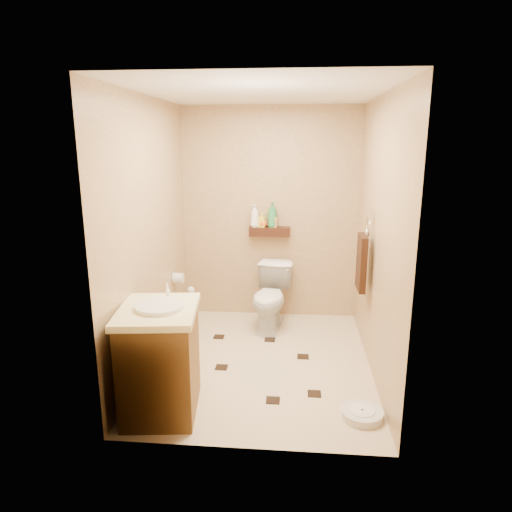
# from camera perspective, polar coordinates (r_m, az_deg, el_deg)

# --- Properties ---
(ground) EXTENTS (2.50, 2.50, 0.00)m
(ground) POSITION_cam_1_polar(r_m,az_deg,el_deg) (4.40, 0.68, -13.09)
(ground) COLOR beige
(ground) RESTS_ON ground
(wall_back) EXTENTS (2.00, 0.04, 2.40)m
(wall_back) POSITION_cam_1_polar(r_m,az_deg,el_deg) (5.22, 1.77, 5.19)
(wall_back) COLOR tan
(wall_back) RESTS_ON ground
(wall_front) EXTENTS (2.00, 0.04, 2.40)m
(wall_front) POSITION_cam_1_polar(r_m,az_deg,el_deg) (2.79, -1.21, -2.83)
(wall_front) COLOR tan
(wall_front) RESTS_ON ground
(wall_left) EXTENTS (0.04, 2.50, 2.40)m
(wall_left) POSITION_cam_1_polar(r_m,az_deg,el_deg) (4.19, -13.06, 2.58)
(wall_left) COLOR tan
(wall_left) RESTS_ON ground
(wall_right) EXTENTS (0.04, 2.50, 2.40)m
(wall_right) POSITION_cam_1_polar(r_m,az_deg,el_deg) (4.05, 15.01, 2.07)
(wall_right) COLOR tan
(wall_right) RESTS_ON ground
(ceiling) EXTENTS (2.00, 2.50, 0.02)m
(ceiling) POSITION_cam_1_polar(r_m,az_deg,el_deg) (3.93, 0.79, 19.80)
(ceiling) COLOR silver
(ceiling) RESTS_ON wall_back
(wall_shelf) EXTENTS (0.46, 0.14, 0.10)m
(wall_shelf) POSITION_cam_1_polar(r_m,az_deg,el_deg) (5.17, 1.70, 3.08)
(wall_shelf) COLOR #3A1A10
(wall_shelf) RESTS_ON wall_back
(floor_accents) EXTENTS (1.08, 1.28, 0.01)m
(floor_accents) POSITION_cam_1_polar(r_m,az_deg,el_deg) (4.37, 1.13, -13.24)
(floor_accents) COLOR black
(floor_accents) RESTS_ON ground
(toilet) EXTENTS (0.48, 0.73, 0.70)m
(toilet) POSITION_cam_1_polar(r_m,az_deg,el_deg) (5.02, 1.87, -5.20)
(toilet) COLOR white
(toilet) RESTS_ON ground
(vanity) EXTENTS (0.64, 0.74, 0.96)m
(vanity) POSITION_cam_1_polar(r_m,az_deg,el_deg) (3.58, -11.88, -12.42)
(vanity) COLOR brown
(vanity) RESTS_ON ground
(bathroom_scale) EXTENTS (0.40, 0.40, 0.06)m
(bathroom_scale) POSITION_cam_1_polar(r_m,az_deg,el_deg) (3.70, 13.11, -18.65)
(bathroom_scale) COLOR silver
(bathroom_scale) RESTS_ON ground
(toilet_brush) EXTENTS (0.11, 0.11, 0.49)m
(toilet_brush) POSITION_cam_1_polar(r_m,az_deg,el_deg) (5.08, -8.04, -7.24)
(toilet_brush) COLOR #1B6C6F
(toilet_brush) RESTS_ON ground
(towel_ring) EXTENTS (0.12, 0.30, 0.76)m
(towel_ring) POSITION_cam_1_polar(r_m,az_deg,el_deg) (4.33, 13.12, -0.51)
(towel_ring) COLOR silver
(towel_ring) RESTS_ON wall_right
(toilet_paper) EXTENTS (0.12, 0.11, 0.12)m
(toilet_paper) POSITION_cam_1_polar(r_m,az_deg,el_deg) (4.92, -9.71, -2.74)
(toilet_paper) COLOR silver
(toilet_paper) RESTS_ON wall_left
(bottle_a) EXTENTS (0.14, 0.14, 0.26)m
(bottle_a) POSITION_cam_1_polar(r_m,az_deg,el_deg) (5.16, -0.16, 5.07)
(bottle_a) COLOR white
(bottle_a) RESTS_ON wall_shelf
(bottle_b) EXTENTS (0.09, 0.09, 0.17)m
(bottle_b) POSITION_cam_1_polar(r_m,az_deg,el_deg) (5.16, 0.76, 4.58)
(bottle_b) COLOR yellow
(bottle_b) RESTS_ON wall_shelf
(bottle_c) EXTENTS (0.11, 0.11, 0.13)m
(bottle_c) POSITION_cam_1_polar(r_m,az_deg,el_deg) (5.16, 0.88, 4.34)
(bottle_c) COLOR #F75D1D
(bottle_c) RESTS_ON wall_shelf
(bottle_d) EXTENTS (0.14, 0.14, 0.29)m
(bottle_d) POSITION_cam_1_polar(r_m,az_deg,el_deg) (5.14, 2.06, 5.18)
(bottle_d) COLOR #2C8449
(bottle_d) RESTS_ON wall_shelf
(bottle_e) EXTENTS (0.08, 0.08, 0.17)m
(bottle_e) POSITION_cam_1_polar(r_m,az_deg,el_deg) (5.15, 2.19, 4.55)
(bottle_e) COLOR #E4884C
(bottle_e) RESTS_ON wall_shelf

